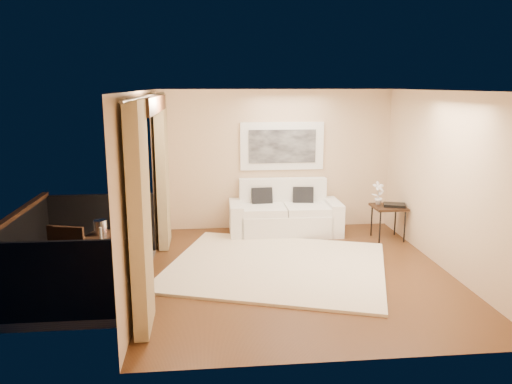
{
  "coord_description": "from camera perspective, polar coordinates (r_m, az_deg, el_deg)",
  "views": [
    {
      "loc": [
        -1.36,
        -7.03,
        2.78
      ],
      "look_at": [
        -0.55,
        0.96,
        1.05
      ],
      "focal_mm": 35.0,
      "sensor_mm": 36.0,
      "label": 1
    }
  ],
  "objects": [
    {
      "name": "candle",
      "position": [
        7.28,
        -15.96,
        -4.34
      ],
      "size": [
        0.06,
        0.06,
        0.07
      ],
      "primitive_type": "cylinder",
      "color": "red",
      "rests_on": "bistro_table"
    },
    {
      "name": "ice_bucket",
      "position": [
        7.3,
        -17.37,
        -3.84
      ],
      "size": [
        0.18,
        0.18,
        0.2
      ],
      "primitive_type": "cylinder",
      "color": "white",
      "rests_on": "bistro_table"
    },
    {
      "name": "glass_a",
      "position": [
        7.11,
        -15.78,
        -4.51
      ],
      "size": [
        0.06,
        0.06,
        0.12
      ],
      "primitive_type": "cylinder",
      "color": "white",
      "rests_on": "bistro_table"
    },
    {
      "name": "balcony_chair_near",
      "position": [
        7.04,
        -20.78,
        -7.1
      ],
      "size": [
        0.49,
        0.49,
        0.96
      ],
      "rotation": [
        0.0,
        0.0,
        -0.21
      ],
      "color": "black",
      "rests_on": "balcony"
    },
    {
      "name": "balcony",
      "position": [
        7.75,
        -20.16,
        -8.27
      ],
      "size": [
        1.81,
        2.6,
        1.17
      ],
      "color": "#605B56",
      "rests_on": "ground"
    },
    {
      "name": "side_table",
      "position": [
        9.4,
        14.92,
        -1.9
      ],
      "size": [
        0.57,
        0.57,
        0.62
      ],
      "rotation": [
        0.0,
        0.0,
        0.0
      ],
      "color": "black",
      "rests_on": "floor"
    },
    {
      "name": "balcony_chair_far",
      "position": [
        7.64,
        -21.05,
        -6.12
      ],
      "size": [
        0.47,
        0.47,
        0.86
      ],
      "rotation": [
        0.0,
        0.0,
        2.84
      ],
      "color": "black",
      "rests_on": "balcony"
    },
    {
      "name": "tray",
      "position": [
        9.38,
        15.53,
        -1.44
      ],
      "size": [
        0.45,
        0.38,
        0.05
      ],
      "primitive_type": "cube",
      "rotation": [
        0.0,
        0.0,
        -0.31
      ],
      "color": "black",
      "rests_on": "side_table"
    },
    {
      "name": "artwork",
      "position": [
        9.68,
        3.0,
        5.25
      ],
      "size": [
        1.62,
        0.07,
        0.92
      ],
      "color": "white",
      "rests_on": "room_shell"
    },
    {
      "name": "glass_b",
      "position": [
        7.12,
        -15.01,
        -4.43
      ],
      "size": [
        0.06,
        0.06,
        0.12
      ],
      "primitive_type": "cylinder",
      "color": "white",
      "rests_on": "bistro_table"
    },
    {
      "name": "sofa",
      "position": [
        9.56,
        3.26,
        -2.57
      ],
      "size": [
        2.1,
        0.93,
        1.0
      ],
      "rotation": [
        0.0,
        0.0,
        -0.02
      ],
      "color": "white",
      "rests_on": "floor"
    },
    {
      "name": "rug",
      "position": [
        7.86,
        2.39,
        -8.41
      ],
      "size": [
        3.99,
        3.72,
        0.04
      ],
      "primitive_type": "cube",
      "rotation": [
        0.0,
        0.0,
        -0.32
      ],
      "color": "#FFEDCD",
      "rests_on": "floor"
    },
    {
      "name": "curtains",
      "position": [
        7.22,
        -11.61,
        0.35
      ],
      "size": [
        0.16,
        4.8,
        2.64
      ],
      "color": "tan",
      "rests_on": "ground"
    },
    {
      "name": "room_shell",
      "position": [
        7.08,
        -12.19,
        9.77
      ],
      "size": [
        5.0,
        6.4,
        5.0
      ],
      "color": "white",
      "rests_on": "ground"
    },
    {
      "name": "bistro_table",
      "position": [
        7.22,
        -16.63,
        -5.49
      ],
      "size": [
        0.77,
        0.77,
        0.74
      ],
      "rotation": [
        0.0,
        0.0,
        -0.28
      ],
      "color": "black",
      "rests_on": "balcony"
    },
    {
      "name": "floor",
      "position": [
        7.68,
        4.89,
        -9.12
      ],
      "size": [
        5.0,
        5.0,
        0.0
      ],
      "primitive_type": "plane",
      "color": "brown",
      "rests_on": "ground"
    },
    {
      "name": "vase",
      "position": [
        7.0,
        -17.34,
        -4.6
      ],
      "size": [
        0.04,
        0.04,
        0.18
      ],
      "primitive_type": "cylinder",
      "color": "white",
      "rests_on": "bistro_table"
    },
    {
      "name": "orchid",
      "position": [
        9.38,
        13.81,
        -0.13
      ],
      "size": [
        0.26,
        0.2,
        0.44
      ],
      "primitive_type": "imported",
      "rotation": [
        0.0,
        0.0,
        0.23
      ],
      "color": "white",
      "rests_on": "side_table"
    }
  ]
}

